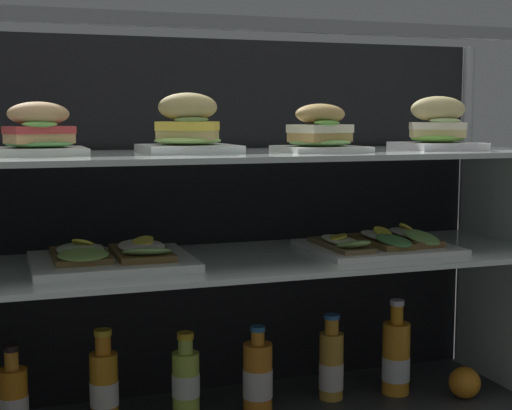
% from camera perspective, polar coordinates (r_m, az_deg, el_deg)
% --- Properties ---
extents(case_frame, '(1.43, 0.47, 0.93)m').
position_cam_1_polar(case_frame, '(1.85, -1.42, -0.56)').
color(case_frame, gray).
rests_on(case_frame, ground).
extents(riser_lower_tier, '(1.37, 0.40, 0.37)m').
position_cam_1_polar(riser_lower_tier, '(1.78, 0.00, -10.22)').
color(riser_lower_tier, silver).
rests_on(riser_lower_tier, case_base_deck).
extents(shelf_lower_glass, '(1.39, 0.42, 0.01)m').
position_cam_1_polar(shelf_lower_glass, '(1.73, 0.00, -4.15)').
color(shelf_lower_glass, silver).
rests_on(shelf_lower_glass, riser_lower_tier).
extents(riser_upper_tier, '(1.37, 0.40, 0.23)m').
position_cam_1_polar(riser_upper_tier, '(1.71, 0.00, -0.20)').
color(riser_upper_tier, silver).
rests_on(riser_upper_tier, shelf_lower_glass).
extents(shelf_upper_glass, '(1.39, 0.42, 0.01)m').
position_cam_1_polar(shelf_upper_glass, '(1.70, 0.00, 3.82)').
color(shelf_upper_glass, silver).
rests_on(shelf_upper_glass, riser_upper_tier).
extents(plated_roll_sandwich_near_left_corner, '(0.19, 0.19, 0.11)m').
position_cam_1_polar(plated_roll_sandwich_near_left_corner, '(1.64, -16.03, 5.14)').
color(plated_roll_sandwich_near_left_corner, white).
rests_on(plated_roll_sandwich_near_left_corner, shelf_upper_glass).
extents(plated_roll_sandwich_center, '(0.20, 0.20, 0.13)m').
position_cam_1_polar(plated_roll_sandwich_center, '(1.68, -5.17, 5.58)').
color(plated_roll_sandwich_center, white).
rests_on(plated_roll_sandwich_center, shelf_upper_glass).
extents(plated_roll_sandwich_mid_right, '(0.18, 0.18, 0.11)m').
position_cam_1_polar(plated_roll_sandwich_mid_right, '(1.72, 4.87, 5.48)').
color(plated_roll_sandwich_mid_right, white).
rests_on(plated_roll_sandwich_mid_right, shelf_upper_glass).
extents(plated_roll_sandwich_right_of_center, '(0.18, 0.18, 0.13)m').
position_cam_1_polar(plated_roll_sandwich_right_of_center, '(1.88, 13.53, 5.59)').
color(plated_roll_sandwich_right_of_center, white).
rests_on(plated_roll_sandwich_right_of_center, shelf_upper_glass).
extents(open_sandwich_tray_near_right_corner, '(0.34, 0.28, 0.06)m').
position_cam_1_polar(open_sandwich_tray_near_right_corner, '(1.66, -10.76, -3.85)').
color(open_sandwich_tray_near_right_corner, white).
rests_on(open_sandwich_tray_near_right_corner, shelf_lower_glass).
extents(open_sandwich_tray_far_left, '(0.34, 0.28, 0.06)m').
position_cam_1_polar(open_sandwich_tray_far_left, '(1.84, 9.36, -2.84)').
color(open_sandwich_tray_far_left, white).
rests_on(open_sandwich_tray_far_left, shelf_lower_glass).
extents(juice_bottle_front_second, '(0.07, 0.07, 0.21)m').
position_cam_1_polar(juice_bottle_front_second, '(1.77, -17.84, -14.03)').
color(juice_bottle_front_second, orange).
rests_on(juice_bottle_front_second, case_base_deck).
extents(juice_bottle_front_middle, '(0.07, 0.07, 0.23)m').
position_cam_1_polar(juice_bottle_front_middle, '(1.79, -11.39, -13.34)').
color(juice_bottle_front_middle, orange).
rests_on(juice_bottle_front_middle, case_base_deck).
extents(juice_bottle_front_fourth, '(0.06, 0.06, 0.21)m').
position_cam_1_polar(juice_bottle_front_fourth, '(1.80, -5.31, -13.25)').
color(juice_bottle_front_fourth, '#BAD54C').
rests_on(juice_bottle_front_fourth, case_base_deck).
extents(juice_bottle_near_post, '(0.07, 0.07, 0.21)m').
position_cam_1_polar(juice_bottle_near_post, '(1.84, 0.13, -12.91)').
color(juice_bottle_near_post, orange).
rests_on(juice_bottle_near_post, case_base_deck).
extents(juice_bottle_back_right, '(0.06, 0.06, 0.21)m').
position_cam_1_polar(juice_bottle_back_right, '(1.93, 5.69, -11.97)').
color(juice_bottle_back_right, gold).
rests_on(juice_bottle_back_right, case_base_deck).
extents(juice_bottle_back_left, '(0.07, 0.07, 0.24)m').
position_cam_1_polar(juice_bottle_back_left, '(1.99, 10.51, -11.29)').
color(juice_bottle_back_left, orange).
rests_on(juice_bottle_back_left, case_base_deck).
extents(orange_fruit_beside_bottles, '(0.08, 0.08, 0.08)m').
position_cam_1_polar(orange_fruit_beside_bottles, '(2.01, 15.47, -12.78)').
color(orange_fruit_beside_bottles, orange).
rests_on(orange_fruit_beside_bottles, case_base_deck).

